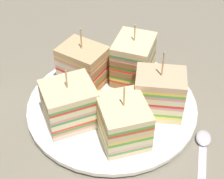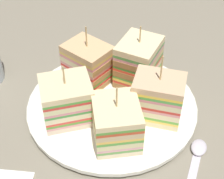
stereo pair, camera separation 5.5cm
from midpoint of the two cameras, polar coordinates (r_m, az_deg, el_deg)
name	(u,v)px [view 2 (the right image)]	position (r cm, az deg, el deg)	size (l,w,h in cm)	color
ground_plane	(112,112)	(58.70, 2.69, -3.95)	(106.88, 94.87, 1.80)	gray
plate	(112,105)	(57.49, 2.74, -2.75)	(28.51, 28.51, 1.35)	white
sandwich_wedge_0	(157,98)	(53.37, 10.62, -1.54)	(9.17, 7.99, 11.72)	beige
sandwich_wedge_1	(138,62)	(59.50, 7.11, 4.51)	(9.36, 9.83, 11.14)	#D2BC89
sandwich_wedge_2	(88,63)	(59.58, -1.40, 4.33)	(9.63, 9.60, 10.93)	beige
sandwich_wedge_3	(67,100)	(52.55, -4.58, -1.99)	(8.75, 8.03, 10.20)	beige
sandwich_wedge_4	(119,122)	(49.54, 4.33, -5.67)	(7.06, 8.07, 10.08)	beige
chip_pile	(101,97)	(56.88, 0.96, -1.39)	(4.97, 5.11, 1.91)	#DDB663
spoon	(196,160)	(52.61, 16.94, -11.51)	(8.16, 14.59, 1.00)	silver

